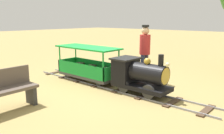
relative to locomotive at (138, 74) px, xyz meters
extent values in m
plane|color=#A38C51|center=(0.00, -0.97, -0.48)|extent=(60.00, 60.00, 0.00)
cube|color=gray|center=(-0.24, -0.86, -0.46)|extent=(0.02, 5.70, 0.04)
cube|color=gray|center=(0.24, -0.86, -0.46)|extent=(0.02, 5.70, 0.04)
cube|color=#4C3828|center=(0.00, -3.35, -0.47)|extent=(0.72, 0.14, 0.03)
cube|color=#4C3828|center=(0.00, -2.64, -0.47)|extent=(0.72, 0.14, 0.03)
cube|color=#4C3828|center=(0.00, -1.93, -0.47)|extent=(0.72, 0.14, 0.03)
cube|color=#4C3828|center=(0.00, -1.22, -0.47)|extent=(0.72, 0.14, 0.03)
cube|color=#4C3828|center=(0.00, -0.50, -0.47)|extent=(0.72, 0.14, 0.03)
cube|color=#4C3828|center=(0.00, 0.21, -0.47)|extent=(0.72, 0.14, 0.03)
cube|color=#4C3828|center=(0.00, 0.92, -0.47)|extent=(0.72, 0.14, 0.03)
cube|color=#4C3828|center=(0.00, 1.63, -0.47)|extent=(0.72, 0.14, 0.03)
cube|color=black|center=(0.00, 0.09, -0.27)|extent=(0.60, 1.40, 0.10)
cylinder|color=black|center=(0.00, 0.29, 0.08)|extent=(0.44, 0.85, 0.44)
cylinder|color=#B7932D|center=(0.00, 0.71, 0.08)|extent=(0.37, 0.02, 0.37)
cylinder|color=black|center=(0.00, 0.59, 0.42)|extent=(0.12, 0.12, 0.25)
sphere|color=#B7932D|center=(0.00, 0.24, 0.35)|extent=(0.16, 0.16, 0.16)
cube|color=black|center=(0.00, -0.39, 0.05)|extent=(0.60, 0.45, 0.55)
cube|color=black|center=(0.00, -0.39, 0.35)|extent=(0.68, 0.53, 0.04)
sphere|color=#F2EAB2|center=(0.00, 0.74, 0.34)|extent=(0.10, 0.10, 0.10)
cylinder|color=#2D2D2D|center=(-0.24, 0.44, -0.28)|extent=(0.05, 0.32, 0.32)
cylinder|color=#2D2D2D|center=(0.24, 0.44, -0.28)|extent=(0.05, 0.32, 0.32)
cylinder|color=#2D2D2D|center=(-0.24, -0.26, -0.28)|extent=(0.05, 0.32, 0.32)
cylinder|color=#2D2D2D|center=(0.24, -0.26, -0.28)|extent=(0.05, 0.32, 0.32)
cube|color=#3F3F3F|center=(0.00, -1.76, -0.30)|extent=(0.68, 1.90, 0.08)
cube|color=green|center=(-0.32, -1.76, -0.09)|extent=(0.04, 1.90, 0.35)
cube|color=green|center=(0.32, -1.76, -0.09)|extent=(0.04, 1.90, 0.35)
cube|color=green|center=(0.00, -0.83, -0.09)|extent=(0.68, 0.04, 0.35)
cube|color=green|center=(0.00, -2.69, -0.09)|extent=(0.68, 0.04, 0.35)
cylinder|color=green|center=(-0.31, -0.86, 0.11)|extent=(0.04, 0.04, 0.75)
cylinder|color=green|center=(0.31, -0.86, 0.11)|extent=(0.04, 0.04, 0.75)
cylinder|color=green|center=(-0.31, -2.66, 0.11)|extent=(0.04, 0.04, 0.75)
cylinder|color=green|center=(0.31, -2.66, 0.11)|extent=(0.04, 0.04, 0.75)
cube|color=green|center=(0.00, -1.76, 0.51)|extent=(0.78, 2.00, 0.04)
cube|color=brown|center=(0.00, -2.29, -0.14)|extent=(0.52, 0.20, 0.24)
cube|color=brown|center=(0.00, -1.76, -0.14)|extent=(0.52, 0.20, 0.24)
cube|color=brown|center=(0.00, -1.23, -0.14)|extent=(0.52, 0.20, 0.24)
cylinder|color=#262626|center=(-0.24, -1.10, -0.32)|extent=(0.04, 0.24, 0.24)
cylinder|color=#262626|center=(0.24, -1.10, -0.32)|extent=(0.04, 0.24, 0.24)
cylinder|color=#262626|center=(-0.24, -2.43, -0.32)|extent=(0.04, 0.24, 0.24)
cylinder|color=#262626|center=(0.24, -2.43, -0.32)|extent=(0.04, 0.24, 0.24)
cylinder|color=#282D47|center=(-1.13, -0.51, -0.08)|extent=(0.12, 0.12, 0.80)
cylinder|color=#282D47|center=(-0.95, -0.51, -0.08)|extent=(0.12, 0.12, 0.80)
cylinder|color=#B22828|center=(-1.04, -0.51, 0.59)|extent=(0.30, 0.30, 0.55)
sphere|color=tan|center=(-1.04, -0.51, 0.98)|extent=(0.22, 0.22, 0.22)
cylinder|color=black|center=(-1.04, -0.51, 1.11)|extent=(0.20, 0.20, 0.06)
cube|color=brown|center=(2.61, -1.32, -0.06)|extent=(1.31, 0.44, 0.06)
cube|color=#333333|center=(2.04, -1.34, -0.27)|extent=(0.09, 0.32, 0.42)
camera|label=1|loc=(4.42, 3.03, 1.30)|focal=36.86mm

